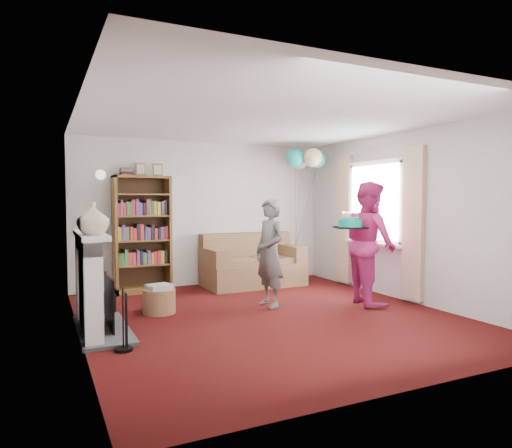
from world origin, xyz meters
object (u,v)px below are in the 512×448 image
bookcase (142,235)px  sofa (252,266)px  birthday_cake (350,223)px  person_striped (270,253)px  person_magenta (370,243)px

bookcase → sofa: 1.96m
sofa → birthday_cake: 2.37m
person_striped → person_magenta: 1.45m
bookcase → person_striped: bookcase is taller
person_magenta → sofa: bearing=36.2°
bookcase → person_striped: 2.30m
person_magenta → person_striped: bearing=83.5°
person_striped → person_magenta: person_magenta is taller
bookcase → person_striped: bearing=-52.1°
sofa → person_striped: size_ratio=1.13×
bookcase → birthday_cake: (2.33, -2.40, 0.25)m
sofa → person_magenta: 2.29m
bookcase → person_magenta: 3.58m
birthday_cake → person_striped: bearing=147.4°
person_striped → person_magenta: bearing=63.7°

